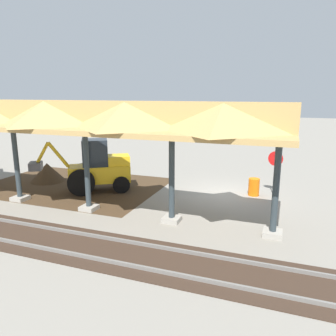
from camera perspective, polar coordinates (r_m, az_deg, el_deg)
The scene contains 8 objects.
ground_plane at distance 17.56m, azimuth 9.84°, elevation -4.50°, with size 120.00×120.00×0.00m, color gray.
dirt_work_zone at distance 19.64m, azimuth -16.21°, elevation -2.94°, with size 10.04×7.00×0.01m, color #42301E.
platform_canopy at distance 17.18m, azimuth -25.61°, elevation 8.27°, with size 25.19×3.20×4.90m.
rail_tracks at distance 10.61m, azimuth 1.77°, elevation -16.27°, with size 60.00×2.58×0.15m.
stop_sign at distance 17.73m, azimuth 18.17°, elevation 0.73°, with size 0.75×0.20×2.29m.
backhoe at distance 17.96m, azimuth -12.30°, elevation -0.01°, with size 4.89×3.75×2.82m.
dirt_mound at distance 21.11m, azimuth -20.14°, elevation -2.14°, with size 4.08×4.08×2.22m, color #42301E.
traffic_barrel at distance 17.56m, azimuth 14.73°, elevation -3.21°, with size 0.56×0.56×0.90m, color orange.
Camera 1 is at (-2.92, 16.51, 5.21)m, focal length 35.00 mm.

